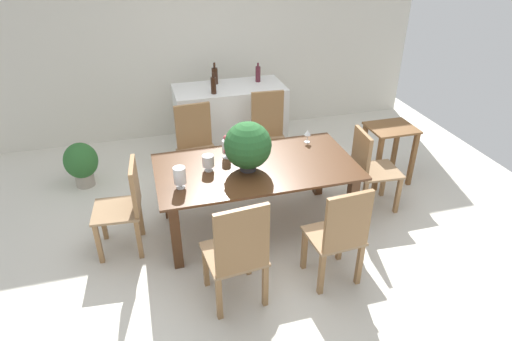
% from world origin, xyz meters
% --- Properties ---
extents(ground_plane, '(7.04, 7.04, 0.00)m').
position_xyz_m(ground_plane, '(0.00, 0.00, 0.00)').
color(ground_plane, silver).
extents(back_wall, '(6.40, 0.10, 2.60)m').
position_xyz_m(back_wall, '(0.00, 2.60, 1.30)').
color(back_wall, beige).
rests_on(back_wall, ground).
extents(dining_table, '(2.00, 1.07, 0.74)m').
position_xyz_m(dining_table, '(0.00, -0.01, 0.61)').
color(dining_table, '#4C2D19').
rests_on(dining_table, ground).
extents(chair_far_left, '(0.49, 0.45, 1.02)m').
position_xyz_m(chair_far_left, '(-0.46, 1.01, 0.56)').
color(chair_far_left, olive).
rests_on(chair_far_left, ground).
extents(chair_head_end, '(0.48, 0.48, 0.94)m').
position_xyz_m(chair_head_end, '(-1.29, -0.02, 0.53)').
color(chair_head_end, olive).
rests_on(chair_head_end, ground).
extents(chair_near_left, '(0.52, 0.52, 1.06)m').
position_xyz_m(chair_near_left, '(-0.44, -1.05, 0.58)').
color(chair_near_left, olive).
rests_on(chair_near_left, ground).
extents(chair_foot_end, '(0.50, 0.46, 0.95)m').
position_xyz_m(chair_foot_end, '(1.29, -0.00, 0.53)').
color(chair_foot_end, olive).
rests_on(chair_foot_end, ground).
extents(chair_far_right, '(0.46, 0.50, 1.07)m').
position_xyz_m(chair_far_right, '(0.46, 1.03, 0.58)').
color(chair_far_right, olive).
rests_on(chair_far_right, ground).
extents(chair_near_right, '(0.48, 0.45, 1.01)m').
position_xyz_m(chair_near_right, '(0.46, -1.03, 0.56)').
color(chair_near_right, olive).
rests_on(chair_near_right, ground).
extents(flower_centerpiece, '(0.46, 0.46, 0.50)m').
position_xyz_m(flower_centerpiece, '(-0.10, -0.06, 1.00)').
color(flower_centerpiece, '#333338').
rests_on(flower_centerpiece, dining_table).
extents(crystal_vase_left, '(0.11, 0.11, 0.21)m').
position_xyz_m(crystal_vase_left, '(-0.78, -0.22, 0.86)').
color(crystal_vase_left, silver).
rests_on(crystal_vase_left, dining_table).
extents(crystal_vase_center_near, '(0.11, 0.11, 0.16)m').
position_xyz_m(crystal_vase_center_near, '(-0.47, 0.03, 0.84)').
color(crystal_vase_center_near, silver).
rests_on(crystal_vase_center_near, dining_table).
extents(crystal_vase_right, '(0.09, 0.09, 0.19)m').
position_xyz_m(crystal_vase_right, '(-0.25, 0.24, 0.85)').
color(crystal_vase_right, silver).
rests_on(crystal_vase_right, dining_table).
extents(wine_glass, '(0.07, 0.07, 0.15)m').
position_xyz_m(wine_glass, '(0.68, 0.35, 0.85)').
color(wine_glass, silver).
rests_on(wine_glass, dining_table).
extents(kitchen_counter, '(1.45, 0.68, 0.95)m').
position_xyz_m(kitchen_counter, '(0.12, 1.75, 0.48)').
color(kitchen_counter, silver).
rests_on(kitchen_counter, ground).
extents(wine_bottle_tall, '(0.07, 0.07, 0.27)m').
position_xyz_m(wine_bottle_tall, '(-0.12, 1.56, 1.06)').
color(wine_bottle_tall, black).
rests_on(wine_bottle_tall, kitchen_counter).
extents(wine_bottle_amber, '(0.07, 0.07, 0.26)m').
position_xyz_m(wine_bottle_amber, '(0.55, 1.86, 1.06)').
color(wine_bottle_amber, '#511E28').
rests_on(wine_bottle_amber, kitchen_counter).
extents(wine_bottle_green, '(0.08, 0.08, 0.29)m').
position_xyz_m(wine_bottle_green, '(-0.03, 1.92, 1.07)').
color(wine_bottle_green, black).
rests_on(wine_bottle_green, kitchen_counter).
extents(side_table, '(0.55, 0.46, 0.73)m').
position_xyz_m(side_table, '(1.81, 0.48, 0.52)').
color(side_table, brown).
rests_on(side_table, ground).
extents(potted_plant_floor, '(0.40, 0.40, 0.56)m').
position_xyz_m(potted_plant_floor, '(-1.82, 1.35, 0.31)').
color(potted_plant_floor, '#9E9384').
rests_on(potted_plant_floor, ground).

